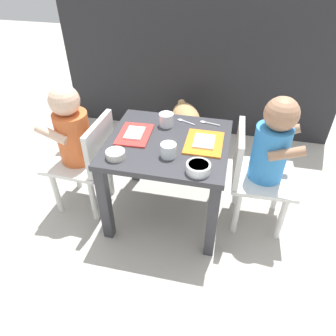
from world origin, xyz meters
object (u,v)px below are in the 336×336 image
Objects in this scene: seated_child_left at (76,137)px; spoon_by_left_tray at (185,121)px; seated_child_right at (267,151)px; water_cup_left at (168,151)px; veggie_bowl_near at (116,154)px; veggie_bowl_far at (198,168)px; water_cup_right at (166,120)px; spoon_by_right_tray at (208,123)px; dining_table at (168,156)px; food_tray_left at (135,134)px; food_tray_right at (204,142)px; dog at (187,122)px.

seated_child_left reaches higher than spoon_by_left_tray.
seated_child_right is 10.18× the size of water_cup_left.
veggie_bowl_far is (0.34, -0.02, 0.00)m from veggie_bowl_near.
seated_child_left is at bearing -157.57° from water_cup_right.
seated_child_right is 6.68× the size of spoon_by_right_tray.
dining_table is 6.74× the size of veggie_bowl_near.
dining_table is 0.17m from water_cup_right.
veggie_bowl_near reaches higher than food_tray_left.
food_tray_right is (0.58, 0.04, 0.03)m from seated_child_left.
water_cup_right reaches higher than veggie_bowl_near.
seated_child_right is 0.48m from water_cup_right.
food_tray_right is (0.16, -0.54, 0.22)m from dog.
spoon_by_right_tray is (0.19, 0.06, -0.02)m from water_cup_right.
seated_child_left is 6.83× the size of spoon_by_left_tray.
food_tray_right is at bearing -88.30° from spoon_by_right_tray.
veggie_bowl_far reaches higher than dining_table.
food_tray_right is 3.08× the size of water_cup_left.
seated_child_right is 6.92× the size of spoon_by_left_tray.
spoon_by_left_tray is at bearing 159.19° from seated_child_right.
seated_child_right reaches higher than veggie_bowl_near.
seated_child_left reaches higher than water_cup_left.
water_cup_left is (0.45, -0.08, 0.05)m from seated_child_left.
dog is 0.78m from veggie_bowl_near.
water_cup_right is 0.68× the size of spoon_by_right_tray.
water_cup_left reaches higher than veggie_bowl_far.
dog is 0.43m from spoon_by_left_tray.
dining_table is at bearing -128.30° from spoon_by_right_tray.
veggie_bowl_far reaches higher than spoon_by_right_tray.
dining_table is at bearing -175.22° from seated_child_right.
dog is at bearing 129.60° from seated_child_right.
seated_child_left is 3.27× the size of food_tray_left.
veggie_bowl_far is (0.00, -0.20, 0.01)m from food_tray_right.
seated_child_left is 6.59× the size of spoon_by_right_tray.
dining_table is 5.63× the size of veggie_bowl_far.
veggie_bowl_near is (-0.18, -0.72, 0.23)m from dog.
water_cup_left reaches higher than spoon_by_left_tray.
water_cup_right is at bearing 121.92° from veggie_bowl_far.
veggie_bowl_near is (-0.34, -0.18, 0.01)m from food_tray_right.
seated_child_left is 0.61m from veggie_bowl_far.
dog is at bearing 85.50° from water_cup_right.
spoon_by_right_tray is at bearing 29.95° from food_tray_left.
water_cup_left is 0.33m from spoon_by_right_tray.
veggie_bowl_far reaches higher than dog.
dining_table is at bearing -174.83° from food_tray_right.
water_cup_right is (0.12, 0.12, 0.02)m from food_tray_left.
seated_child_left is at bearing -176.02° from dining_table.
water_cup_right is (0.39, 0.16, 0.05)m from seated_child_left.
dining_table is at bearing 3.98° from seated_child_left.
spoon_by_left_tray is 0.11m from spoon_by_right_tray.
water_cup_right reaches higher than veggie_bowl_far.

